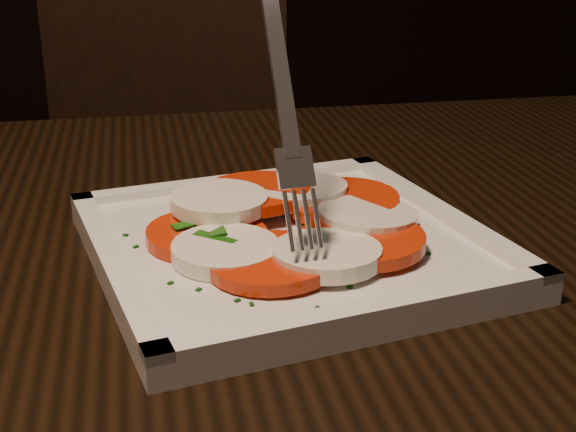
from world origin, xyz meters
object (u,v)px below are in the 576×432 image
object	(u,v)px
fork	(276,79)
plate	(288,247)
table	(179,388)
chair	(161,179)

from	to	relation	value
fork	plate	bearing A→B (deg)	42.43
table	plate	distance (m)	0.13
table	plate	size ratio (longest dim) A/B	4.93
fork	table	bearing A→B (deg)	156.40
chair	fork	bearing A→B (deg)	-73.34
chair	fork	xyz separation A→B (m)	(0.03, -0.84, 0.34)
table	plate	world-z (taller)	plate
chair	table	bearing A→B (deg)	-77.97
table	chair	bearing A→B (deg)	87.43
plate	table	bearing A→B (deg)	171.73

